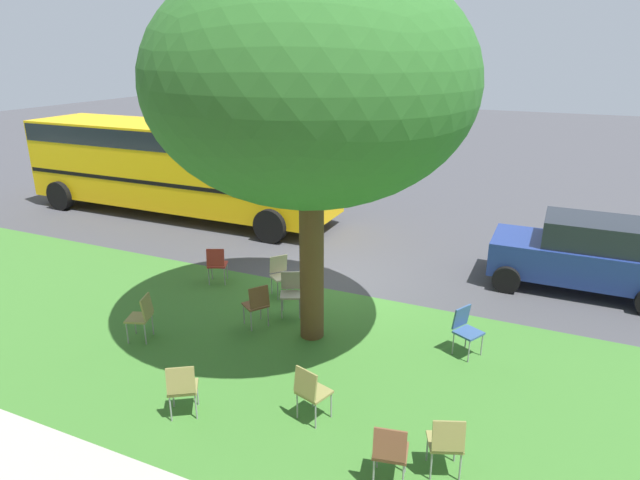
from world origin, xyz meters
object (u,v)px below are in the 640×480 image
at_px(chair_0, 446,441).
at_px(chair_4, 466,327).
at_px(street_tree, 311,84).
at_px(chair_6, 217,263).
at_px(chair_9, 182,386).
at_px(chair_5, 257,303).
at_px(chair_7, 291,290).
at_px(chair_3, 142,314).
at_px(parked_car, 581,254).
at_px(chair_8, 390,450).
at_px(chair_2, 281,272).
at_px(school_bus, 178,160).
at_px(chair_1, 311,390).

height_order(chair_0, chair_4, same).
distance_m(street_tree, chair_6, 5.21).
relative_size(street_tree, chair_9, 7.48).
relative_size(chair_5, chair_7, 1.00).
bearing_deg(chair_7, chair_5, 67.64).
bearing_deg(chair_3, chair_4, -160.61).
height_order(chair_0, parked_car, parked_car).
bearing_deg(chair_8, chair_2, -48.64).
relative_size(chair_6, chair_9, 1.00).
relative_size(chair_2, school_bus, 0.08).
bearing_deg(chair_5, school_bus, -42.53).
bearing_deg(chair_4, chair_6, -7.60).
relative_size(chair_1, chair_5, 1.00).
xyz_separation_m(chair_3, chair_9, (-2.08, 1.53, 0.00)).
xyz_separation_m(chair_2, chair_5, (-0.29, 1.51, 0.00)).
height_order(chair_0, chair_5, same).
bearing_deg(chair_5, chair_3, 37.45).
relative_size(chair_6, chair_8, 1.00).
bearing_deg(chair_8, chair_9, -0.78).
relative_size(chair_0, chair_8, 1.00).
height_order(chair_1, chair_6, same).
height_order(chair_0, chair_2, same).
xyz_separation_m(chair_0, chair_2, (4.43, -3.93, 0.00)).
relative_size(chair_7, chair_8, 1.00).
bearing_deg(chair_6, chair_5, 143.16).
distance_m(chair_2, chair_6, 1.60).
height_order(street_tree, chair_4, street_tree).
distance_m(street_tree, chair_8, 5.60).
bearing_deg(chair_9, parked_car, -125.59).
xyz_separation_m(street_tree, school_bus, (7.26, -5.52, -2.82)).
bearing_deg(chair_2, chair_0, 138.46).
bearing_deg(street_tree, chair_6, -23.22).
bearing_deg(chair_3, chair_6, -85.49).
bearing_deg(school_bus, chair_3, 122.86).
relative_size(street_tree, school_bus, 0.63).
height_order(chair_9, parked_car, parked_car).
height_order(chair_5, chair_7, same).
relative_size(chair_2, chair_5, 1.00).
distance_m(chair_7, parked_car, 6.50).
xyz_separation_m(chair_4, chair_9, (3.43, 3.47, 0.00)).
bearing_deg(chair_9, chair_6, -61.51).
height_order(chair_3, chair_8, same).
height_order(street_tree, chair_1, street_tree).
height_order(chair_3, school_bus, school_bus).
height_order(chair_0, chair_1, same).
xyz_separation_m(chair_5, parked_car, (-5.65, -4.51, 0.32)).
bearing_deg(parked_car, chair_1, 62.20).
bearing_deg(chair_3, chair_0, 168.97).
bearing_deg(chair_3, chair_9, 143.74).
relative_size(chair_1, chair_4, 1.00).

